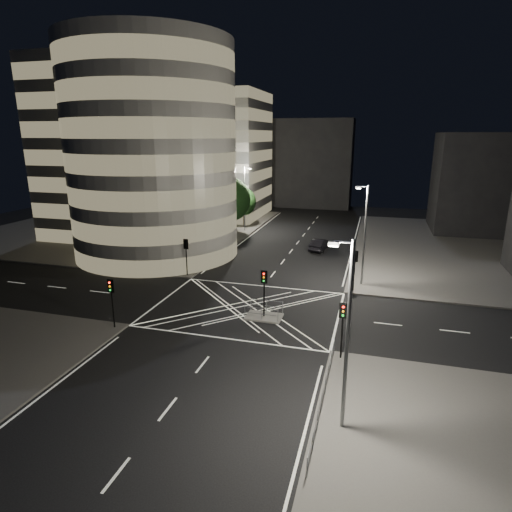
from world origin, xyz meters
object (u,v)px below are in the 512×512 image
(traffic_signal_fl, at_px, (186,250))
(street_lamp_right_far, at_px, (364,232))
(traffic_signal_fr, at_px, (355,263))
(street_lamp_left_near, at_px, (199,217))
(traffic_signal_nl, at_px, (112,294))
(traffic_signal_nr, at_px, (343,320))
(street_lamp_left_far, at_px, (245,197))
(sedan, at_px, (319,244))
(street_lamp_right_near, at_px, (346,331))
(traffic_signal_island, at_px, (264,285))
(central_island, at_px, (264,317))

(traffic_signal_fl, relative_size, street_lamp_right_far, 0.40)
(traffic_signal_fr, relative_size, street_lamp_left_near, 0.40)
(traffic_signal_nl, distance_m, traffic_signal_nr, 17.60)
(street_lamp_left_far, bearing_deg, sedan, -32.46)
(street_lamp_right_near, bearing_deg, sedan, 99.43)
(traffic_signal_fl, height_order, street_lamp_left_far, street_lamp_left_far)
(traffic_signal_island, bearing_deg, traffic_signal_nl, -153.86)
(traffic_signal_nr, bearing_deg, street_lamp_left_near, 134.13)
(street_lamp_right_near, bearing_deg, street_lamp_right_far, 90.00)
(traffic_signal_nl, distance_m, street_lamp_right_near, 19.78)
(traffic_signal_nl, relative_size, street_lamp_right_far, 0.40)
(street_lamp_right_far, bearing_deg, sedan, 114.95)
(traffic_signal_fr, bearing_deg, traffic_signal_nl, -142.31)
(central_island, distance_m, street_lamp_right_far, 13.98)
(traffic_signal_nr, height_order, street_lamp_right_near, street_lamp_right_near)
(central_island, bearing_deg, traffic_signal_island, 0.00)
(central_island, distance_m, traffic_signal_fl, 13.91)
(traffic_signal_fl, height_order, street_lamp_right_near, street_lamp_right_near)
(traffic_signal_fr, xyz_separation_m, traffic_signal_island, (-6.80, -8.30, 0.00))
(traffic_signal_fr, bearing_deg, street_lamp_left_far, 128.17)
(traffic_signal_island, distance_m, street_lamp_right_near, 14.78)
(central_island, bearing_deg, traffic_signal_nl, -153.86)
(street_lamp_right_far, bearing_deg, street_lamp_left_near, 170.97)
(street_lamp_left_far, bearing_deg, central_island, -70.05)
(traffic_signal_fr, xyz_separation_m, street_lamp_left_far, (-18.24, 23.20, 2.63))
(traffic_signal_nl, height_order, traffic_signal_fr, same)
(traffic_signal_nl, xyz_separation_m, traffic_signal_nr, (17.60, 0.00, 0.00))
(street_lamp_right_near, bearing_deg, traffic_signal_island, 120.75)
(traffic_signal_fl, distance_m, street_lamp_right_near, 27.79)
(traffic_signal_fl, bearing_deg, traffic_signal_nl, -90.00)
(traffic_signal_island, bearing_deg, street_lamp_right_far, 54.70)
(central_island, relative_size, street_lamp_left_far, 0.30)
(central_island, height_order, traffic_signal_nl, traffic_signal_nl)
(traffic_signal_island, height_order, street_lamp_left_near, street_lamp_left_near)
(traffic_signal_fr, distance_m, street_lamp_right_far, 3.48)
(traffic_signal_island, relative_size, sedan, 0.86)
(street_lamp_left_near, distance_m, street_lamp_right_far, 19.11)
(traffic_signal_fr, height_order, traffic_signal_nr, same)
(traffic_signal_nr, xyz_separation_m, street_lamp_left_near, (-18.24, 18.80, 2.63))
(central_island, bearing_deg, street_lamp_right_far, 54.70)
(traffic_signal_fl, bearing_deg, traffic_signal_fr, 0.00)
(traffic_signal_fl, relative_size, street_lamp_left_near, 0.40)
(traffic_signal_fl, bearing_deg, traffic_signal_nr, -37.69)
(street_lamp_right_far, bearing_deg, traffic_signal_nl, -139.09)
(traffic_signal_fr, height_order, street_lamp_left_far, street_lamp_left_far)
(traffic_signal_fl, relative_size, traffic_signal_fr, 1.00)
(traffic_signal_nr, distance_m, sedan, 29.14)
(traffic_signal_fl, bearing_deg, street_lamp_right_far, 6.88)
(traffic_signal_nr, relative_size, traffic_signal_island, 1.00)
(central_island, bearing_deg, street_lamp_left_far, 109.95)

